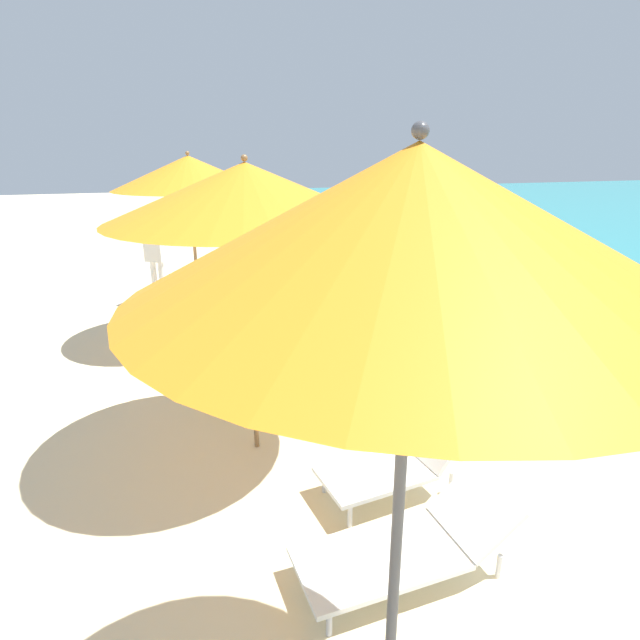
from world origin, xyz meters
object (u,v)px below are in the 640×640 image
Objects in this scene: umbrella_third at (246,193)px; lounger_third_shoreside at (287,374)px; person_walking_near at (155,251)px; umbrella_second at (415,224)px; umbrella_farthest at (189,173)px; lounger_farthest_inland at (281,341)px; cooler_box at (249,280)px; lounger_third_inland at (391,464)px; lounger_farthest_shoreside at (242,298)px; lounger_second_shoreside at (408,544)px.

lounger_third_shoreside is (0.59, 1.06, -2.27)m from umbrella_third.
umbrella_second is at bearing -140.70° from person_walking_near.
umbrella_second is 6.38m from umbrella_farthest.
lounger_third_shoreside is 1.14m from lounger_farthest_inland.
umbrella_second is at bearing 94.46° from lounger_farthest_inland.
umbrella_farthest reaches higher than umbrella_third.
umbrella_second reaches higher than cooler_box.
lounger_third_inland is 0.89× the size of lounger_farthest_inland.
lounger_farthest_shoreside is 1.91m from person_walking_near.
umbrella_third reaches higher than lounger_farthest_inland.
umbrella_second reaches higher than umbrella_farthest.
person_walking_near is at bearing -81.74° from lounger_third_inland.
lounger_second_shoreside is at bearing 101.21° from lounger_farthest_inland.
person_walking_near is (-1.80, 6.60, 0.77)m from lounger_third_inland.
person_walking_near is (-1.41, 4.45, 0.80)m from lounger_third_shoreside.
lounger_third_inland reaches higher than lounger_third_shoreside.
lounger_second_shoreside is 0.98× the size of lounger_farthest_shoreside.
lounger_farthest_inland is at bearing -120.99° from person_walking_near.
cooler_box is at bearing -97.22° from lounger_farthest_shoreside.
person_walking_near is (-0.82, 5.52, -1.47)m from umbrella_third.
umbrella_farthest is (-0.31, 6.37, -0.10)m from umbrella_second.
umbrella_second is at bearing 86.83° from lounger_third_shoreside.
lounger_farthest_inland is 4.05m from cooler_box.
lounger_farthest_inland is at bearing -50.03° from umbrella_farthest.
person_walking_near is (-1.60, 3.33, 0.79)m from lounger_farthest_inland.
lounger_second_shoreside is at bearing 57.84° from umbrella_second.
person_walking_near is (-0.58, 2.11, -1.49)m from umbrella_farthest.
umbrella_farthest is at bearing 92.76° from umbrella_second.
person_walking_near is at bearing -51.96° from lounger_farthest_inland.
umbrella_third is 1.00× the size of umbrella_farthest.
lounger_third_shoreside is 1.13× the size of lounger_farthest_inland.
umbrella_farthest reaches higher than lounger_second_shoreside.
lounger_third_shoreside is at bearing -95.11° from cooler_box.
person_walking_near is at bearing 98.44° from umbrella_third.
umbrella_third reaches higher than cooler_box.
umbrella_second reaches higher than person_walking_near.
lounger_farthest_shoreside is at bearing -92.31° from lounger_second_shoreside.
lounger_third_shoreside reaches higher than lounger_farthest_inland.
umbrella_second reaches higher than lounger_farthest_shoreside.
person_walking_near is (-1.45, 0.97, 0.79)m from lounger_farthest_shoreside.
umbrella_third is 2.58m from lounger_third_shoreside.
umbrella_second is 7.90m from lounger_farthest_shoreside.
umbrella_third is 4.41× the size of cooler_box.
lounger_farthest_shoreside is 1.16× the size of lounger_farthest_inland.
person_walking_near is (-0.89, 8.48, -1.59)m from umbrella_second.
umbrella_second is 9.57m from cooler_box.
lounger_farthest_inland is at bearing -93.80° from cooler_box.
umbrella_farthest is 1.65× the size of person_walking_near.
lounger_farthest_inland is at bearing 100.72° from lounger_farthest_shoreside.
cooler_box is (0.98, 9.20, -2.46)m from umbrella_second.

